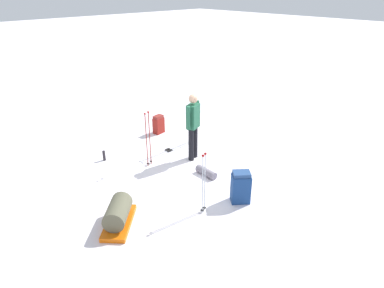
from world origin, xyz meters
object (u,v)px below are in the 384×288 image
at_px(backpack_bright, 241,187).
at_px(gear_sled, 118,215).
at_px(backpack_large_dark, 159,125).
at_px(thermos_bottle, 104,156).
at_px(ski_pair_near, 169,151).
at_px(ski_poles_planted_far, 148,136).
at_px(skier_standing, 193,124).
at_px(ski_poles_planted_near, 204,180).
at_px(sleeping_mat_rolled, 206,172).

height_order(backpack_bright, gear_sled, backpack_bright).
relative_size(backpack_large_dark, thermos_bottle, 2.11).
height_order(backpack_large_dark, backpack_bright, backpack_bright).
relative_size(ski_pair_near, backpack_large_dark, 3.30).
xyz_separation_m(ski_poles_planted_far, gear_sled, (1.81, 1.45, -0.54)).
bearing_deg(thermos_bottle, gear_sled, 65.30).
bearing_deg(ski_poles_planted_far, backpack_bright, 99.12).
relative_size(backpack_large_dark, backpack_bright, 0.80).
relative_size(skier_standing, thermos_bottle, 6.54).
xyz_separation_m(ski_poles_planted_far, thermos_bottle, (0.69, -0.97, -0.63)).
height_order(skier_standing, backpack_bright, skier_standing).
bearing_deg(ski_poles_planted_near, gear_sled, -29.46).
bearing_deg(sleeping_mat_rolled, backpack_bright, 79.08).
xyz_separation_m(skier_standing, backpack_large_dark, (-0.38, -1.88, -0.69)).
height_order(ski_pair_near, ski_poles_planted_near, ski_poles_planted_near).
bearing_deg(sleeping_mat_rolled, backpack_large_dark, -105.60).
xyz_separation_m(skier_standing, ski_poles_planted_far, (1.01, -0.50, -0.19)).
bearing_deg(backpack_bright, ski_poles_planted_near, -19.05).
height_order(backpack_large_dark, gear_sled, backpack_large_dark).
relative_size(backpack_bright, gear_sled, 0.65).
height_order(ski_pair_near, thermos_bottle, thermos_bottle).
distance_m(ski_pair_near, ski_poles_planted_near, 2.86).
distance_m(skier_standing, gear_sled, 3.06).
height_order(backpack_large_dark, thermos_bottle, backpack_large_dark).
xyz_separation_m(ski_poles_planted_near, gear_sled, (1.42, -0.80, -0.49)).
xyz_separation_m(gear_sled, sleeping_mat_rolled, (-2.44, -0.12, -0.13)).
xyz_separation_m(skier_standing, ski_poles_planted_near, (1.40, 1.75, -0.24)).
relative_size(ski_poles_planted_near, ski_poles_planted_far, 0.93).
bearing_deg(skier_standing, thermos_bottle, -40.78).
bearing_deg(skier_standing, ski_pair_near, -75.04).
height_order(ski_poles_planted_near, gear_sled, ski_poles_planted_near).
height_order(ski_poles_planted_near, sleeping_mat_rolled, ski_poles_planted_near).
relative_size(ski_poles_planted_near, gear_sled, 1.22).
height_order(ski_pair_near, ski_poles_planted_far, ski_poles_planted_far).
xyz_separation_m(backpack_large_dark, ski_poles_planted_near, (1.78, 3.63, 0.44)).
relative_size(skier_standing, ski_pair_near, 0.94).
bearing_deg(thermos_bottle, ski_poles_planted_far, 125.39).
distance_m(skier_standing, sleeping_mat_rolled, 1.26).
distance_m(ski_poles_planted_far, sleeping_mat_rolled, 1.62).
bearing_deg(backpack_bright, backpack_large_dark, -104.19).
relative_size(backpack_bright, sleeping_mat_rolled, 1.25).
xyz_separation_m(ski_pair_near, ski_poles_planted_near, (1.21, 2.49, 0.70)).
distance_m(backpack_bright, ski_poles_planted_near, 0.92).
bearing_deg(gear_sled, ski_poles_planted_far, -141.20).
bearing_deg(gear_sled, skier_standing, -161.29).
relative_size(ski_poles_planted_far, thermos_bottle, 5.32).
xyz_separation_m(backpack_large_dark, backpack_bright, (0.99, 3.91, 0.07)).
height_order(skier_standing, backpack_large_dark, skier_standing).
height_order(ski_poles_planted_near, ski_poles_planted_far, ski_poles_planted_far).
bearing_deg(ski_pair_near, thermos_bottle, -25.94).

